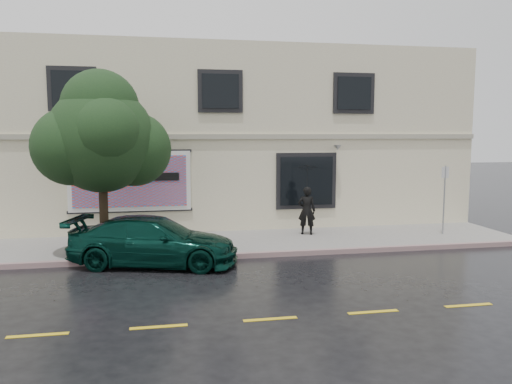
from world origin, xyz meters
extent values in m
plane|color=black|center=(0.00, 0.00, 0.00)|extent=(90.00, 90.00, 0.00)
cube|color=gray|center=(0.00, 3.25, 0.07)|extent=(20.00, 3.50, 0.15)
cube|color=slate|center=(0.00, 1.50, 0.07)|extent=(20.00, 0.18, 0.16)
cube|color=gold|center=(0.00, -3.50, 0.01)|extent=(19.00, 0.12, 0.01)
cube|color=beige|center=(0.00, 9.00, 3.50)|extent=(20.00, 8.00, 7.00)
cube|color=#9E9984|center=(0.00, 4.96, 3.60)|extent=(20.00, 0.12, 0.18)
cube|color=black|center=(3.20, 4.96, 1.95)|extent=(2.30, 0.10, 2.10)
cube|color=black|center=(3.20, 4.90, 1.95)|extent=(2.00, 0.05, 1.80)
cube|color=black|center=(-5.00, 4.90, 5.20)|extent=(1.30, 0.05, 1.20)
cube|color=black|center=(0.00, 4.90, 5.20)|extent=(1.30, 0.05, 1.20)
cube|color=black|center=(5.00, 4.90, 5.20)|extent=(1.30, 0.05, 1.20)
cube|color=white|center=(-3.20, 4.93, 2.05)|extent=(4.20, 0.06, 2.10)
cube|color=#E33E32|center=(-3.20, 4.89, 2.05)|extent=(3.90, 0.04, 1.80)
cube|color=black|center=(-3.20, 4.96, 1.00)|extent=(4.30, 0.10, 0.10)
cube|color=black|center=(-3.20, 4.96, 3.10)|extent=(4.30, 0.10, 0.10)
cube|color=black|center=(-3.20, 4.86, 2.20)|extent=(3.40, 0.02, 0.28)
imported|color=#072C24|center=(-2.35, 1.20, 0.69)|extent=(5.10, 3.22, 1.38)
imported|color=black|center=(2.91, 3.86, 1.00)|extent=(0.72, 0.58, 1.70)
imported|color=black|center=(2.91, 3.86, 2.25)|extent=(1.38, 1.38, 0.80)
cylinder|color=#332717|center=(-3.80, 2.20, 1.35)|extent=(0.26, 0.26, 2.39)
sphere|color=black|center=(-3.80, 2.20, 3.54)|extent=(3.09, 3.09, 3.09)
cylinder|color=white|center=(-3.71, 2.85, 0.19)|extent=(0.32, 0.32, 0.08)
cylinder|color=white|center=(-3.71, 2.85, 0.52)|extent=(0.23, 0.23, 0.58)
sphere|color=white|center=(-3.71, 2.85, 0.85)|extent=(0.23, 0.23, 0.23)
cylinder|color=white|center=(-3.71, 2.85, 0.55)|extent=(0.34, 0.11, 0.11)
cylinder|color=#93979B|center=(7.68, 2.99, 1.37)|extent=(0.05, 0.05, 2.44)
cube|color=silver|center=(7.68, 2.99, 2.35)|extent=(0.30, 0.07, 0.39)
camera|label=1|loc=(-2.05, -12.92, 3.71)|focal=35.00mm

